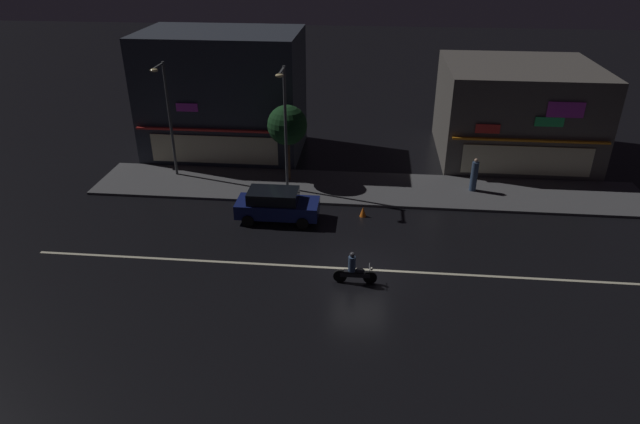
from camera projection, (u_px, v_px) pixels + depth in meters
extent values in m
plane|color=black|center=(360.00, 269.00, 24.89)|extent=(140.00, 140.00, 0.00)
cube|color=beige|center=(360.00, 269.00, 24.89)|extent=(30.39, 0.16, 0.01)
cube|color=#4C4C4F|center=(365.00, 188.00, 32.48)|extent=(31.99, 4.56, 0.14)
cube|color=#2D333D|center=(224.00, 94.00, 36.45)|extent=(10.17, 6.52, 7.98)
cube|color=red|center=(212.00, 130.00, 34.10)|extent=(9.66, 0.24, 0.12)
cube|color=#D83FD8|center=(187.00, 107.00, 33.65)|extent=(1.35, 0.08, 0.51)
cube|color=beige|center=(214.00, 150.00, 34.75)|extent=(8.13, 0.06, 1.80)
cube|color=#56514C|center=(515.00, 111.00, 36.22)|extent=(9.55, 8.74, 6.05)
cube|color=orange|center=(531.00, 140.00, 32.44)|extent=(9.07, 0.24, 0.12)
cube|color=#33E572|center=(549.00, 122.00, 31.89)|extent=(1.64, 0.08, 0.55)
cube|color=#D83FD8|center=(566.00, 110.00, 31.49)|extent=(2.07, 0.08, 0.91)
cube|color=red|center=(488.00, 129.00, 32.43)|extent=(1.42, 0.08, 0.55)
cube|color=beige|center=(526.00, 161.00, 33.09)|extent=(7.64, 0.06, 1.80)
cylinder|color=#47494C|center=(170.00, 120.00, 32.65)|extent=(0.16, 0.16, 6.90)
cube|color=#47494C|center=(158.00, 66.00, 30.49)|extent=(0.10, 1.40, 0.10)
ellipsoid|color=#F9E099|center=(154.00, 70.00, 29.91)|extent=(0.44, 0.32, 0.20)
cylinder|color=#47494C|center=(286.00, 130.00, 30.67)|extent=(0.16, 0.16, 7.13)
cube|color=#47494C|center=(282.00, 71.00, 28.46)|extent=(0.10, 1.40, 0.10)
ellipsoid|color=#F9E099|center=(280.00, 76.00, 27.88)|extent=(0.44, 0.32, 0.20)
cylinder|color=#334766|center=(474.00, 176.00, 31.71)|extent=(0.39, 0.39, 1.75)
sphere|color=tan|center=(476.00, 160.00, 31.25)|extent=(0.22, 0.22, 0.22)
cylinder|color=#473323|center=(288.00, 160.00, 32.92)|extent=(0.24, 0.24, 2.50)
sphere|color=#143819|center=(287.00, 125.00, 31.92)|extent=(2.33, 2.33, 2.33)
cube|color=navy|center=(278.00, 208.00, 28.87)|extent=(4.30, 1.78, 0.76)
cube|color=black|center=(273.00, 196.00, 28.57)|extent=(2.58, 1.57, 0.60)
cube|color=#F9F2CC|center=(319.00, 203.00, 29.17)|extent=(0.08, 0.20, 0.12)
cube|color=#F9F2CC|center=(317.00, 213.00, 28.10)|extent=(0.08, 0.20, 0.12)
cylinder|color=black|center=(307.00, 208.00, 29.71)|extent=(0.62, 0.20, 0.62)
cylinder|color=black|center=(303.00, 223.00, 28.13)|extent=(0.62, 0.20, 0.62)
cylinder|color=black|center=(255.00, 205.00, 29.95)|extent=(0.62, 0.20, 0.62)
cylinder|color=black|center=(248.00, 221.00, 28.38)|extent=(0.62, 0.20, 0.62)
cylinder|color=black|center=(370.00, 278.00, 23.78)|extent=(0.60, 0.08, 0.60)
cylinder|color=black|center=(340.00, 276.00, 23.90)|extent=(0.60, 0.10, 0.60)
cube|color=black|center=(355.00, 275.00, 23.79)|extent=(1.30, 0.14, 0.20)
ellipsoid|color=black|center=(360.00, 271.00, 23.68)|extent=(0.44, 0.26, 0.24)
cube|color=black|center=(351.00, 272.00, 23.74)|extent=(0.56, 0.22, 0.10)
cylinder|color=slate|center=(369.00, 267.00, 23.54)|extent=(0.03, 0.60, 0.03)
sphere|color=white|center=(371.00, 269.00, 23.57)|extent=(0.14, 0.14, 0.14)
cylinder|color=#334766|center=(352.00, 264.00, 23.56)|extent=(0.32, 0.32, 0.70)
sphere|color=#333338|center=(352.00, 255.00, 23.34)|extent=(0.22, 0.22, 0.22)
cone|color=orange|center=(363.00, 212.00, 29.37)|extent=(0.36, 0.36, 0.55)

